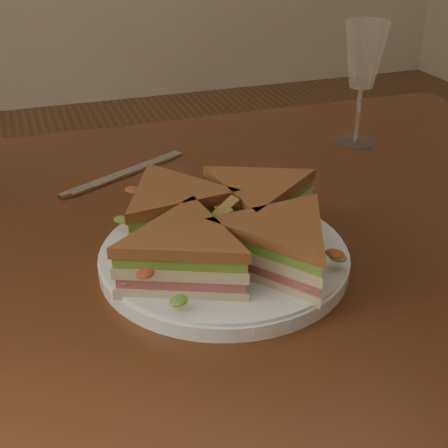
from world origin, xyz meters
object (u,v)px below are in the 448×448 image
object	(u,v)px
knife	(120,176)
wine_glass	(364,58)
table	(206,296)
plate	(224,258)
spoon	(201,210)
sandwich_wedges	(224,228)

from	to	relation	value
knife	wine_glass	world-z (taller)	wine_glass
table	knife	distance (m)	0.22
table	plate	xyz separation A→B (m)	(-0.00, -0.08, 0.11)
table	spoon	world-z (taller)	spoon
spoon	wine_glass	distance (m)	0.37
sandwich_wedges	knife	bearing A→B (deg)	103.23
plate	knife	world-z (taller)	plate
plate	wine_glass	bearing A→B (deg)	40.75
plate	wine_glass	world-z (taller)	wine_glass
spoon	wine_glass	bearing A→B (deg)	11.95
sandwich_wedges	table	bearing A→B (deg)	87.34
plate	sandwich_wedges	bearing A→B (deg)	-74.29
knife	sandwich_wedges	bearing A→B (deg)	-104.48
plate	spoon	world-z (taller)	plate
spoon	knife	world-z (taller)	spoon
spoon	sandwich_wedges	bearing A→B (deg)	-109.69
wine_glass	plate	bearing A→B (deg)	-139.25
plate	knife	xyz separation A→B (m)	(-0.06, 0.27, -0.01)
wine_glass	spoon	bearing A→B (deg)	-153.98
table	sandwich_wedges	size ratio (longest dim) A/B	3.74
table	wine_glass	xyz separation A→B (m)	(0.32, 0.19, 0.24)
knife	wine_glass	distance (m)	0.41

